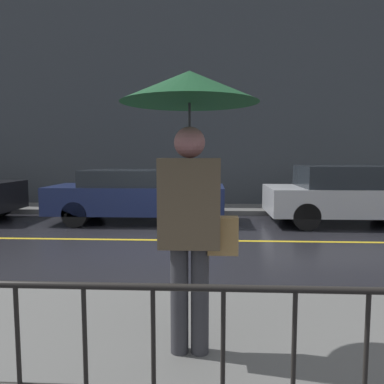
{
  "coord_description": "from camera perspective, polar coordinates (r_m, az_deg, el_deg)",
  "views": [
    {
      "loc": [
        0.96,
        -7.58,
        1.75
      ],
      "look_at": [
        0.7,
        -2.39,
        1.24
      ],
      "focal_mm": 35.0,
      "sensor_mm": 36.0,
      "label": 1
    }
  ],
  "objects": [
    {
      "name": "pedestrian",
      "position": [
        2.93,
        -0.28,
        8.34
      ],
      "size": [
        1.07,
        1.07,
        2.25
      ],
      "rotation": [
        0.0,
        0.0,
        3.14
      ],
      "color": "#333338",
      "rests_on": "sidewalk_near"
    },
    {
      "name": "railing_foreground",
      "position": [
        2.23,
        -24.95,
        -21.24
      ],
      "size": [
        12.0,
        0.04,
        0.99
      ],
      "color": "black",
      "rests_on": "sidewalk_near"
    },
    {
      "name": "building_storefront",
      "position": [
        12.73,
        -1.55,
        13.46
      ],
      "size": [
        28.0,
        0.3,
        7.0
      ],
      "color": "#383D42",
      "rests_on": "ground_plane"
    },
    {
      "name": "lane_marking",
      "position": [
        7.84,
        -4.31,
        -7.3
      ],
      "size": [
        25.2,
        0.12,
        0.01
      ],
      "color": "gold",
      "rests_on": "ground_plane"
    },
    {
      "name": "sidewalk_near",
      "position": [
        3.51,
        -14.66,
        -23.15
      ],
      "size": [
        28.0,
        2.86,
        0.15
      ],
      "color": "#60605E",
      "rests_on": "ground_plane"
    },
    {
      "name": "sidewalk_far",
      "position": [
        11.78,
        -1.87,
        -2.61
      ],
      "size": [
        28.0,
        1.62,
        0.15
      ],
      "color": "#60605E",
      "rests_on": "ground_plane"
    },
    {
      "name": "car_navy",
      "position": [
        9.9,
        -8.55,
        -0.46
      ],
      "size": [
        4.5,
        1.72,
        1.38
      ],
      "color": "#19234C",
      "rests_on": "ground_plane"
    },
    {
      "name": "ground_plane",
      "position": [
        7.84,
        -4.31,
        -7.33
      ],
      "size": [
        80.0,
        80.0,
        0.0
      ],
      "primitive_type": "plane",
      "color": "black"
    },
    {
      "name": "car_silver",
      "position": [
        10.3,
        22.53,
        -0.37
      ],
      "size": [
        4.09,
        1.94,
        1.49
      ],
      "color": "#B2B5BA",
      "rests_on": "ground_plane"
    }
  ]
}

